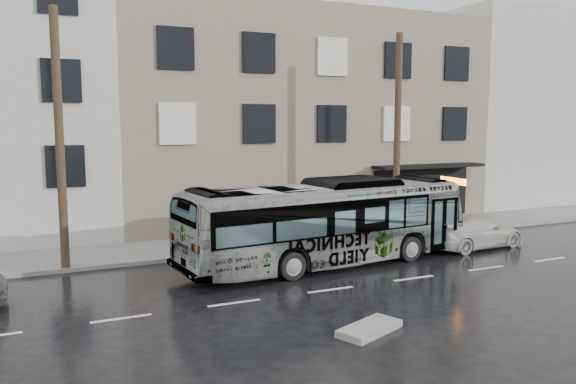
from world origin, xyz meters
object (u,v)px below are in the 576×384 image
utility_pole_front (397,136)px  sign_post (415,208)px  utility_pole_rear (60,140)px  white_sedan (473,232)px  bus (327,223)px

utility_pole_front → sign_post: (1.10, 0.00, -3.30)m
utility_pole_front → utility_pole_rear: (-14.00, 0.00, 0.00)m
white_sedan → utility_pole_rear: bearing=74.2°
utility_pole_front → sign_post: 3.48m
utility_pole_rear → bus: (8.91, -2.93, -3.07)m
bus → utility_pole_front: bearing=-65.8°
utility_pole_front → utility_pole_rear: 14.00m
bus → sign_post: bearing=-70.4°
sign_post → bus: (-6.19, -2.93, 0.23)m
utility_pole_rear → sign_post: bearing=0.0°
utility_pole_rear → white_sedan: utility_pole_rear is taller
utility_pole_front → bus: 6.63m
utility_pole_front → white_sedan: utility_pole_front is taller
bus → white_sedan: bus is taller
utility_pole_front → sign_post: bearing=0.0°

